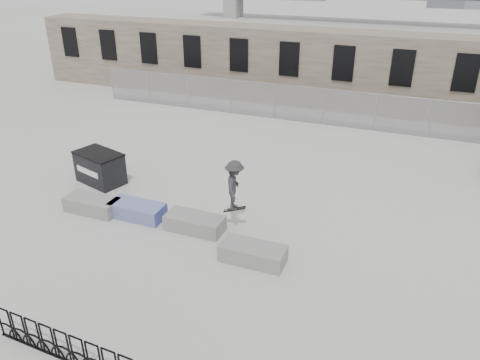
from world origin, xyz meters
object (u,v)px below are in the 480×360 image
(dumpster, at_px, (100,167))
(skateboarder, at_px, (235,185))
(planter_center_left, at_px, (137,210))
(bike_rack, at_px, (70,350))
(planter_center_right, at_px, (195,222))
(planter_offset, at_px, (253,253))
(planter_far_left, at_px, (92,204))

(dumpster, distance_m, skateboarder, 6.62)
(planter_center_left, relative_size, bike_rack, 0.41)
(planter_center_right, bearing_deg, planter_offset, -21.05)
(planter_offset, distance_m, skateboarder, 2.47)
(planter_far_left, bearing_deg, dumpster, 119.26)
(planter_center_left, xyz_separation_m, bike_rack, (2.29, -6.28, 0.14))
(planter_center_left, distance_m, skateboarder, 3.79)
(planter_far_left, height_order, skateboarder, skateboarder)
(planter_far_left, height_order, planter_offset, same)
(planter_center_left, bearing_deg, planter_far_left, -172.27)
(planter_center_right, bearing_deg, dumpster, 159.93)
(planter_offset, distance_m, bike_rack, 5.86)
(planter_offset, bearing_deg, planter_far_left, 173.58)
(planter_far_left, relative_size, dumpster, 0.89)
(planter_offset, height_order, skateboarder, skateboarder)
(bike_rack, height_order, skateboarder, skateboarder)
(planter_far_left, bearing_deg, skateboarder, 10.13)
(planter_far_left, relative_size, skateboarder, 1.04)
(planter_offset, bearing_deg, skateboarder, 127.48)
(planter_center_left, relative_size, skateboarder, 1.04)
(dumpster, bearing_deg, planter_offset, -3.52)
(planter_center_left, distance_m, dumpster, 3.53)
(planter_offset, bearing_deg, bike_rack, -115.04)
(planter_center_right, relative_size, skateboarder, 1.04)
(planter_center_right, bearing_deg, planter_far_left, -176.98)
(planter_far_left, xyz_separation_m, planter_offset, (6.53, -0.73, 0.00))
(bike_rack, xyz_separation_m, skateboarder, (1.20, 6.98, 1.15))
(planter_far_left, relative_size, planter_center_right, 1.00)
(planter_center_left, height_order, planter_center_right, same)
(planter_far_left, xyz_separation_m, skateboarder, (5.25, 0.94, 1.29))
(planter_center_right, xyz_separation_m, bike_rack, (-0.02, -6.26, 0.14))
(dumpster, relative_size, bike_rack, 0.46)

